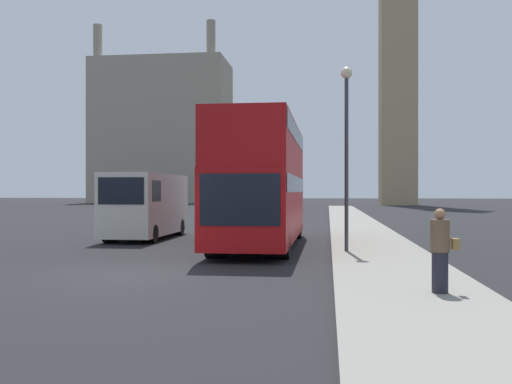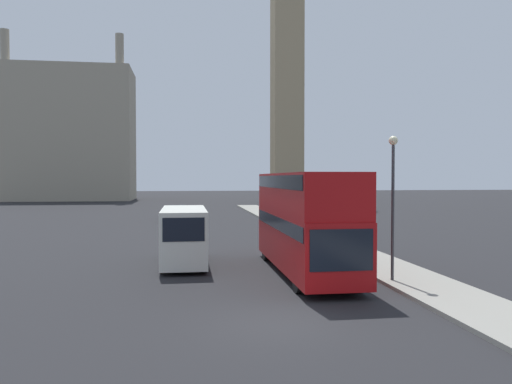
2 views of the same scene
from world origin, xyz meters
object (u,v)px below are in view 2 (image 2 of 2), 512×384
at_px(clock_tower, 287,9).
at_px(red_double_decker_bus, 305,218).
at_px(parked_sedan, 177,214).
at_px(white_van, 184,235).
at_px(street_lamp, 393,186).

xyz_separation_m(clock_tower, red_double_decker_bus, (-12.45, -64.33, -31.06)).
relative_size(clock_tower, parked_sedan, 14.88).
height_order(white_van, parked_sedan, white_van).
xyz_separation_m(street_lamp, parked_sedan, (-8.90, 30.22, -3.22)).
height_order(clock_tower, white_van, clock_tower).
bearing_deg(white_van, red_double_decker_bus, -27.89).
bearing_deg(parked_sedan, white_van, -88.37).
distance_m(red_double_decker_bus, street_lamp, 4.18).
distance_m(clock_tower, white_van, 71.62).
bearing_deg(red_double_decker_bus, parked_sedan, 102.18).
distance_m(white_van, parked_sedan, 24.86).
distance_m(white_van, street_lamp, 10.11).
bearing_deg(street_lamp, clock_tower, 81.91).
bearing_deg(clock_tower, white_van, -106.05).
bearing_deg(white_van, street_lamp, -33.30).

